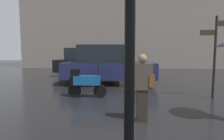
{
  "coord_description": "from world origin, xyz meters",
  "views": [
    {
      "loc": [
        -0.59,
        -2.06,
        1.64
      ],
      "look_at": [
        -0.87,
        3.78,
        1.05
      ],
      "focal_mm": 30.84,
      "sensor_mm": 36.0,
      "label": 1
    }
  ],
  "objects_px": {
    "pedestrian_with_bag": "(143,84)",
    "parked_car_left": "(108,65)",
    "parked_car_right": "(87,62)",
    "street_signpost": "(215,49)",
    "parked_scooter": "(86,82)"
  },
  "relations": [
    {
      "from": "pedestrian_with_bag",
      "to": "parked_car_left",
      "type": "relative_size",
      "value": 0.35
    },
    {
      "from": "parked_car_left",
      "to": "parked_car_right",
      "type": "relative_size",
      "value": 1.1
    },
    {
      "from": "pedestrian_with_bag",
      "to": "street_signpost",
      "type": "distance_m",
      "value": 3.6
    },
    {
      "from": "parked_scooter",
      "to": "street_signpost",
      "type": "height_order",
      "value": "street_signpost"
    },
    {
      "from": "parked_car_left",
      "to": "street_signpost",
      "type": "distance_m",
      "value": 4.72
    },
    {
      "from": "parked_car_right",
      "to": "street_signpost",
      "type": "xyz_separation_m",
      "value": [
        5.37,
        -5.64,
        0.78
      ]
    },
    {
      "from": "parked_car_left",
      "to": "street_signpost",
      "type": "bearing_deg",
      "value": 148.1
    },
    {
      "from": "parked_scooter",
      "to": "parked_car_right",
      "type": "bearing_deg",
      "value": 111.11
    },
    {
      "from": "pedestrian_with_bag",
      "to": "street_signpost",
      "type": "bearing_deg",
      "value": -41.6
    },
    {
      "from": "parked_car_right",
      "to": "street_signpost",
      "type": "relative_size",
      "value": 1.46
    },
    {
      "from": "parked_car_left",
      "to": "parked_car_right",
      "type": "height_order",
      "value": "parked_car_left"
    },
    {
      "from": "pedestrian_with_bag",
      "to": "parked_car_left",
      "type": "distance_m",
      "value": 5.09
    },
    {
      "from": "parked_scooter",
      "to": "parked_car_left",
      "type": "height_order",
      "value": "parked_car_left"
    },
    {
      "from": "parked_scooter",
      "to": "street_signpost",
      "type": "relative_size",
      "value": 0.49
    },
    {
      "from": "pedestrian_with_bag",
      "to": "parked_scooter",
      "type": "distance_m",
      "value": 2.84
    }
  ]
}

